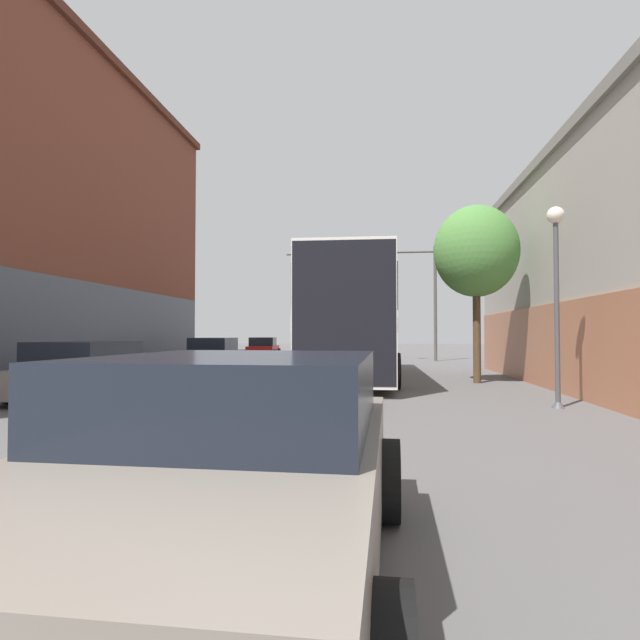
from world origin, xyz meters
The scene contains 9 objects.
lane_center_line centered at (0.00, 16.58, 0.00)m, with size 0.14×45.15×0.01m.
bus centered at (1.95, 17.62, 2.11)m, with size 2.96×11.70×3.78m.
hatchback_foreground centered at (2.00, 3.22, 0.66)m, with size 2.13×3.85×1.37m.
parked_car_left_near centered at (-4.08, 11.52, 0.63)m, with size 2.17×4.56×1.33m.
parked_car_left_mid centered at (-3.93, 20.18, 0.65)m, with size 2.08×4.25×1.37m.
parked_car_left_far centered at (-4.46, 30.97, 0.62)m, with size 2.21×4.31×1.32m.
traffic_signal_gantry centered at (3.08, 29.14, 4.89)m, with size 8.69×0.36×6.53m.
street_lamp centered at (6.49, 10.98, 2.58)m, with size 0.35×0.35×4.14m.
street_tree_near centered at (5.85, 16.18, 4.08)m, with size 2.60×2.34×5.53m.
Camera 1 is at (2.91, 0.26, 1.50)m, focal length 28.00 mm.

